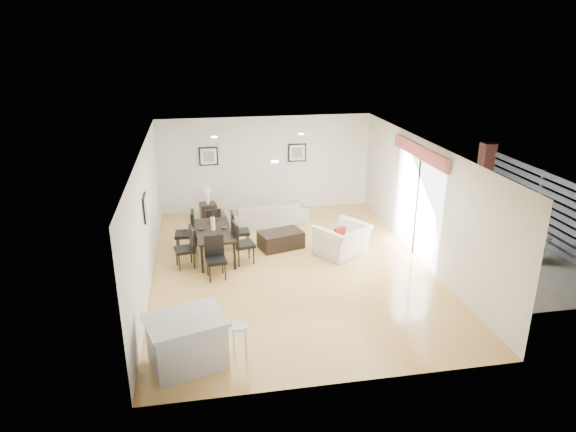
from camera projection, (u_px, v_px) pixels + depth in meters
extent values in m
plane|color=tan|center=(291.00, 268.00, 11.33)|extent=(8.00, 8.00, 0.00)
cube|color=silver|center=(266.00, 164.00, 14.57)|extent=(6.00, 0.04, 2.70)
cube|color=silver|center=(344.00, 303.00, 7.17)|extent=(6.00, 0.04, 2.70)
cube|color=silver|center=(146.00, 219.00, 10.37)|extent=(0.04, 8.00, 2.70)
cube|color=silver|center=(424.00, 202.00, 11.37)|extent=(0.04, 8.00, 2.70)
cube|color=white|center=(292.00, 147.00, 10.41)|extent=(6.00, 8.00, 0.02)
imported|color=gray|center=(265.00, 213.00, 13.77)|extent=(2.32, 1.21, 0.65)
imported|color=beige|center=(342.00, 240.00, 11.89)|extent=(1.46, 1.42, 0.72)
imported|color=#335022|center=(536.00, 247.00, 11.51)|extent=(0.68, 0.59, 0.73)
imported|color=#335022|center=(500.00, 218.00, 13.40)|extent=(0.43, 0.43, 0.62)
cube|color=black|center=(213.00, 231.00, 11.64)|extent=(0.95, 1.69, 0.05)
cylinder|color=black|center=(202.00, 260.00, 10.98)|extent=(0.06, 0.06, 0.62)
cylinder|color=black|center=(195.00, 234.00, 12.35)|extent=(0.06, 0.06, 0.62)
cylinder|color=black|center=(235.00, 256.00, 11.15)|extent=(0.06, 0.06, 0.62)
cylinder|color=black|center=(224.00, 231.00, 12.53)|extent=(0.06, 0.06, 0.62)
cube|color=black|center=(185.00, 250.00, 11.24)|extent=(0.49, 0.49, 0.07)
cube|color=black|center=(192.00, 238.00, 11.21)|extent=(0.14, 0.41, 0.49)
cylinder|color=black|center=(177.00, 257.00, 11.40)|extent=(0.03, 0.03, 0.38)
cylinder|color=black|center=(191.00, 255.00, 11.51)|extent=(0.03, 0.03, 0.38)
cylinder|color=black|center=(179.00, 263.00, 11.12)|extent=(0.03, 0.03, 0.38)
cylinder|color=black|center=(194.00, 261.00, 11.23)|extent=(0.03, 0.03, 0.38)
cube|color=black|center=(185.00, 234.00, 11.97)|extent=(0.48, 0.48, 0.08)
cube|color=black|center=(193.00, 223.00, 11.90)|extent=(0.08, 0.45, 0.54)
cylinder|color=black|center=(179.00, 241.00, 12.20)|extent=(0.04, 0.04, 0.41)
cylinder|color=black|center=(194.00, 241.00, 12.24)|extent=(0.04, 0.04, 0.41)
cylinder|color=black|center=(177.00, 247.00, 11.87)|extent=(0.04, 0.04, 0.41)
cylinder|color=black|center=(193.00, 247.00, 11.91)|extent=(0.04, 0.04, 0.41)
cube|color=black|center=(244.00, 244.00, 11.44)|extent=(0.52, 0.52, 0.08)
cube|color=black|center=(235.00, 234.00, 11.28)|extent=(0.14, 0.44, 0.53)
cylinder|color=black|center=(254.00, 256.00, 11.43)|extent=(0.03, 0.03, 0.40)
cylinder|color=black|center=(239.00, 258.00, 11.31)|extent=(0.03, 0.03, 0.40)
cylinder|color=black|center=(249.00, 250.00, 11.73)|extent=(0.03, 0.03, 0.40)
cylinder|color=black|center=(235.00, 252.00, 11.61)|extent=(0.03, 0.03, 0.40)
cube|color=black|center=(240.00, 232.00, 12.20)|extent=(0.43, 0.43, 0.07)
cube|color=black|center=(232.00, 222.00, 12.08)|extent=(0.07, 0.42, 0.50)
cylinder|color=black|center=(248.00, 243.00, 12.16)|extent=(0.03, 0.03, 0.38)
cylinder|color=black|center=(235.00, 244.00, 12.10)|extent=(0.03, 0.03, 0.38)
cylinder|color=black|center=(247.00, 238.00, 12.46)|extent=(0.03, 0.03, 0.38)
cylinder|color=black|center=(233.00, 239.00, 12.40)|extent=(0.03, 0.03, 0.38)
cube|color=black|center=(216.00, 260.00, 10.72)|extent=(0.45, 0.45, 0.07)
cube|color=black|center=(214.00, 246.00, 10.79)|extent=(0.41, 0.10, 0.49)
cylinder|color=black|center=(210.00, 274.00, 10.61)|extent=(0.03, 0.03, 0.37)
cylinder|color=black|center=(208.00, 268.00, 10.90)|extent=(0.03, 0.03, 0.37)
cylinder|color=black|center=(225.00, 272.00, 10.69)|extent=(0.03, 0.03, 0.37)
cylinder|color=black|center=(223.00, 266.00, 10.98)|extent=(0.03, 0.03, 0.37)
cube|color=black|center=(212.00, 225.00, 12.73)|extent=(0.46, 0.46, 0.07)
cube|color=black|center=(213.00, 218.00, 12.51)|extent=(0.38, 0.14, 0.45)
cylinder|color=black|center=(216.00, 230.00, 12.98)|extent=(0.03, 0.03, 0.35)
cylinder|color=black|center=(220.00, 234.00, 12.73)|extent=(0.03, 0.03, 0.35)
cylinder|color=black|center=(205.00, 232.00, 12.87)|extent=(0.03, 0.03, 0.35)
cylinder|color=black|center=(208.00, 236.00, 12.62)|extent=(0.03, 0.03, 0.35)
cylinder|color=white|center=(213.00, 224.00, 11.58)|extent=(0.10, 0.10, 0.30)
cylinder|color=#301F15|center=(225.00, 229.00, 11.67)|extent=(0.29, 0.29, 0.01)
cylinder|color=black|center=(225.00, 228.00, 11.66)|extent=(0.16, 0.16, 0.04)
cylinder|color=#301F15|center=(212.00, 222.00, 12.06)|extent=(0.29, 0.29, 0.01)
cylinder|color=black|center=(212.00, 221.00, 12.06)|extent=(0.16, 0.16, 0.04)
cylinder|color=#301F15|center=(202.00, 230.00, 11.58)|extent=(0.29, 0.29, 0.01)
cylinder|color=black|center=(202.00, 229.00, 11.57)|extent=(0.16, 0.16, 0.04)
cylinder|color=#301F15|center=(214.00, 238.00, 11.19)|extent=(0.29, 0.29, 0.01)
cylinder|color=black|center=(214.00, 236.00, 11.18)|extent=(0.16, 0.16, 0.04)
cube|color=black|center=(281.00, 240.00, 12.31)|extent=(1.14, 0.86, 0.41)
cube|color=black|center=(208.00, 213.00, 13.83)|extent=(0.48, 0.48, 0.56)
cylinder|color=white|center=(208.00, 200.00, 13.70)|extent=(0.10, 0.10, 0.17)
cone|color=silver|center=(207.00, 193.00, 13.63)|extent=(0.21, 0.21, 0.23)
cube|color=maroon|center=(339.00, 234.00, 11.71)|extent=(0.31, 0.24, 0.30)
cube|color=#BCBCBE|center=(187.00, 343.00, 7.94)|extent=(1.28, 1.09, 0.77)
cube|color=silver|center=(185.00, 320.00, 7.80)|extent=(1.39, 1.20, 0.05)
cylinder|color=white|center=(239.00, 326.00, 8.00)|extent=(0.28, 0.28, 0.04)
cylinder|color=silver|center=(245.00, 339.00, 8.21)|extent=(0.02, 0.02, 0.60)
cylinder|color=silver|center=(233.00, 340.00, 8.18)|extent=(0.02, 0.02, 0.60)
cylinder|color=silver|center=(234.00, 347.00, 8.00)|extent=(0.02, 0.02, 0.60)
cylinder|color=silver|center=(246.00, 345.00, 8.03)|extent=(0.02, 0.02, 0.60)
cube|color=black|center=(209.00, 156.00, 14.17)|extent=(0.52, 0.03, 0.52)
cube|color=white|center=(209.00, 156.00, 14.17)|extent=(0.44, 0.04, 0.44)
cube|color=#5B5B56|center=(209.00, 156.00, 14.17)|extent=(0.30, 0.04, 0.30)
cube|color=black|center=(297.00, 153.00, 14.59)|extent=(0.52, 0.03, 0.52)
cube|color=white|center=(297.00, 153.00, 14.59)|extent=(0.44, 0.04, 0.44)
cube|color=#5B5B56|center=(297.00, 153.00, 14.59)|extent=(0.30, 0.04, 0.30)
cube|color=black|center=(145.00, 208.00, 10.09)|extent=(0.03, 0.52, 0.52)
cube|color=white|center=(145.00, 208.00, 10.09)|extent=(0.04, 0.44, 0.44)
cube|color=#5B5B56|center=(145.00, 208.00, 10.09)|extent=(0.04, 0.30, 0.30)
cube|color=white|center=(417.00, 207.00, 11.72)|extent=(0.02, 2.40, 2.25)
cube|color=black|center=(416.00, 207.00, 11.71)|extent=(0.03, 0.05, 2.25)
cube|color=black|center=(421.00, 159.00, 11.32)|extent=(0.03, 2.50, 0.05)
cube|color=maroon|center=(420.00, 151.00, 11.26)|extent=(0.10, 2.70, 0.28)
plane|color=gray|center=(492.00, 246.00, 12.44)|extent=(6.00, 6.00, 0.00)
cube|color=#2B2C2E|center=(542.00, 208.00, 12.33)|extent=(0.08, 5.50, 1.80)
cube|color=brown|center=(484.00, 178.00, 14.49)|extent=(0.35, 0.35, 2.00)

